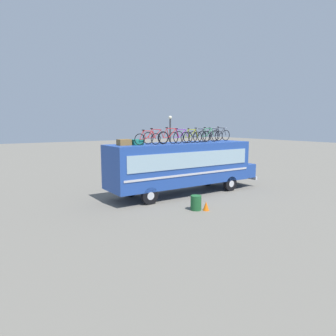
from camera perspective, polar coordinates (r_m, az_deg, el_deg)
name	(u,v)px	position (r m, az deg, el deg)	size (l,w,h in m)	color
ground_plane	(181,194)	(19.54, 2.35, -4.76)	(120.00, 120.00, 0.00)	slate
bus	(183,164)	(19.30, 2.79, 0.76)	(10.50, 2.57, 3.20)	#23479E
luggage_bag_1	(124,142)	(17.14, -8.14, 4.73)	(0.70, 0.54, 0.33)	olive
luggage_bag_2	(137,142)	(17.38, -5.78, 4.78)	(0.60, 0.54, 0.31)	#1E7F66
rooftop_bicycle_1	(148,138)	(17.31, -3.77, 5.47)	(1.68, 0.44, 0.86)	black
rooftop_bicycle_2	(156,137)	(18.20, -2.27, 5.70)	(1.75, 0.44, 0.93)	black
rooftop_bicycle_3	(171,137)	(18.18, 0.53, 5.77)	(1.83, 0.44, 0.98)	black
rooftop_bicycle_4	(181,137)	(18.63, 2.37, 5.76)	(1.78, 0.44, 0.93)	black
rooftop_bicycle_5	(191,137)	(19.20, 4.36, 5.79)	(1.65, 0.44, 0.91)	black
rooftop_bicycle_6	(199,136)	(19.72, 5.79, 5.87)	(1.76, 0.44, 0.94)	black
rooftop_bicycle_7	(208,136)	(20.28, 7.40, 5.94)	(1.75, 0.44, 0.96)	black
rooftop_bicycle_8	(213,135)	(21.18, 8.29, 5.98)	(1.77, 0.44, 0.93)	black
rooftop_bicycle_9	(221,135)	(21.73, 9.72, 6.05)	(1.70, 0.44, 0.98)	black
trash_bin	(196,203)	(15.91, 5.19, -6.42)	(0.55, 0.55, 0.76)	#1E592D
traffic_cone	(206,206)	(15.91, 7.04, -6.98)	(0.32, 0.32, 0.47)	orange
street_lamp	(170,140)	(26.87, 0.41, 5.22)	(0.30, 0.30, 5.05)	#38383D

